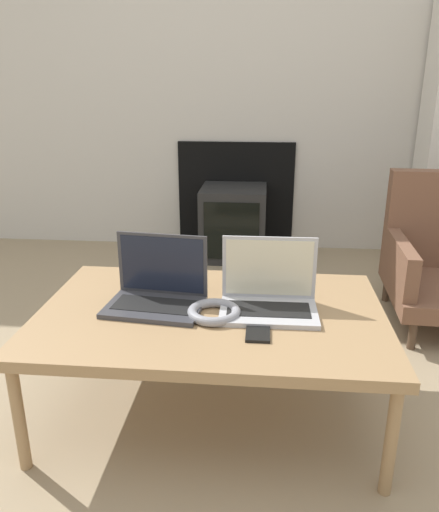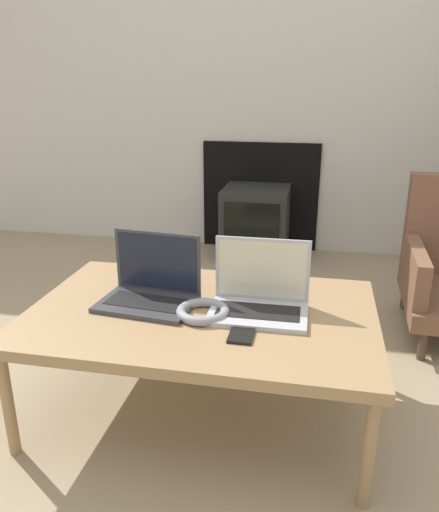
# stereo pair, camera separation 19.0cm
# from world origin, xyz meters

# --- Properties ---
(ground_plane) EXTENTS (14.00, 14.00, 0.00)m
(ground_plane) POSITION_xyz_m (0.00, 0.00, 0.00)
(ground_plane) COLOR #998466
(wall_back) EXTENTS (7.00, 0.08, 2.60)m
(wall_back) POSITION_xyz_m (-0.00, 2.17, 1.29)
(wall_back) COLOR beige
(wall_back) RESTS_ON ground_plane
(table) EXTENTS (1.14, 0.74, 0.39)m
(table) POSITION_xyz_m (0.00, 0.25, 0.36)
(table) COLOR #9E7A51
(table) RESTS_ON ground_plane
(laptop_left) EXTENTS (0.34, 0.24, 0.23)m
(laptop_left) POSITION_xyz_m (-0.18, 0.29, 0.44)
(laptop_left) COLOR #38383D
(laptop_left) RESTS_ON table
(laptop_right) EXTENTS (0.32, 0.22, 0.23)m
(laptop_right) POSITION_xyz_m (0.19, 0.29, 0.44)
(laptop_right) COLOR #B2B2B7
(laptop_right) RESTS_ON table
(headphones) EXTENTS (0.17, 0.17, 0.03)m
(headphones) POSITION_xyz_m (0.01, 0.21, 0.40)
(headphones) COLOR gray
(headphones) RESTS_ON table
(phone) EXTENTS (0.07, 0.12, 0.01)m
(phone) POSITION_xyz_m (0.16, 0.11, 0.39)
(phone) COLOR black
(phone) RESTS_ON table
(tv) EXTENTS (0.41, 0.42, 0.46)m
(tv) POSITION_xyz_m (-0.03, 1.91, 0.23)
(tv) COLOR black
(tv) RESTS_ON ground_plane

